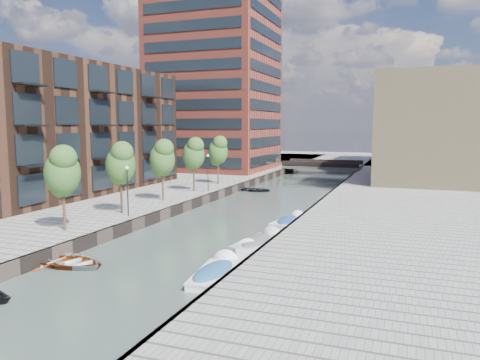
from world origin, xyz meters
The scene contains 26 objects.
water centered at (0.00, 40.00, 0.00)m, with size 300.00×300.00×0.00m, color #38473F.
quay_left centered at (-36.00, 40.00, 0.50)m, with size 60.00×140.00×1.00m, color gray.
quay_right centered at (16.00, 40.00, 0.50)m, with size 20.00×140.00×1.00m, color gray.
quay_wall_left centered at (-6.10, 40.00, 0.50)m, with size 0.25×140.00×1.00m, color #332823.
quay_wall_right centered at (6.10, 40.00, 0.50)m, with size 0.25×140.00×1.00m, color #332823.
far_closure centered at (0.00, 100.00, 0.50)m, with size 80.00×40.00×1.00m, color gray.
apartment_block centered at (-20.00, 30.00, 8.00)m, with size 8.00×38.00×14.00m, color black.
tower centered at (-17.00, 65.00, 16.00)m, with size 18.00×18.00×30.00m, color maroon.
tan_block_near centered at (16.00, 62.00, 8.00)m, with size 12.00×25.00×14.00m, color #9C8760.
tan_block_far centered at (16.00, 88.00, 9.00)m, with size 12.00×20.00×16.00m, color #9C8760.
bridge centered at (0.00, 72.00, 1.39)m, with size 13.00×6.00×1.30m.
tree_2 centered at (-8.50, 18.00, 5.31)m, with size 2.50×2.50×5.95m.
tree_3 centered at (-8.50, 25.00, 5.31)m, with size 2.50×2.50×5.95m.
tree_4 centered at (-8.50, 32.00, 5.31)m, with size 2.50×2.50×5.95m.
tree_5 centered at (-8.50, 39.00, 5.31)m, with size 2.50×2.50×5.95m.
tree_6 centered at (-8.50, 46.00, 5.31)m, with size 2.50×2.50×5.95m.
lamp_1 centered at (-7.20, 24.00, 3.51)m, with size 0.24×0.24×4.12m.
lamp_2 centered at (-7.20, 40.00, 3.51)m, with size 0.24×0.24×4.12m.
sloop_2 centered at (-4.56, 13.77, 0.00)m, with size 3.20×4.48×0.93m, color #7D340D.
sloop_3 centered at (-4.44, 13.99, 0.00)m, with size 3.26×4.56×0.94m, color silver.
sloop_4 centered at (-4.21, 48.04, 0.00)m, with size 2.92×4.09×0.85m, color black.
motorboat_0 centered at (4.49, 15.12, 0.21)m, with size 2.36×5.27×1.70m.
motorboat_2 centered at (5.06, 19.08, 0.09)m, with size 3.16×4.90×1.55m.
motorboat_3 centered at (4.90, 30.14, 0.19)m, with size 2.25×4.86×1.56m.
motorboat_4 centered at (4.64, 22.47, 0.21)m, with size 2.40×5.31×1.71m.
car centered at (11.52, 56.67, 1.62)m, with size 1.45×3.62×1.23m, color silver.
Camera 1 is at (14.68, -8.35, 8.51)m, focal length 35.00 mm.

